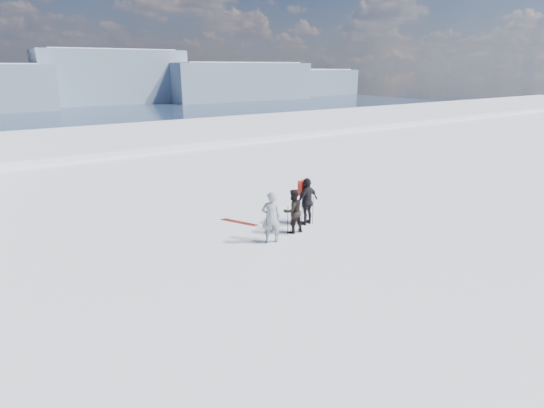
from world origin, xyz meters
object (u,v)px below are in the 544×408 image
at_px(skier_dark, 293,211).
at_px(skis_loose, 239,222).
at_px(skier_grey, 271,217).
at_px(skier_pack, 307,201).

distance_m(skier_dark, skis_loose, 2.63).
xyz_separation_m(skier_grey, skier_pack, (2.32, 0.81, 0.01)).
xyz_separation_m(skier_dark, skier_pack, (1.05, 0.44, 0.11)).
relative_size(skier_pack, skis_loose, 1.30).
bearing_deg(skier_pack, skis_loose, -46.99).
bearing_deg(skier_dark, skier_pack, -155.32).
bearing_deg(skis_loose, skier_dark, -59.59).
xyz_separation_m(skier_grey, skier_dark, (1.27, 0.37, -0.10)).
relative_size(skier_dark, skis_loose, 1.16).
height_order(skier_grey, skier_pack, skier_pack).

